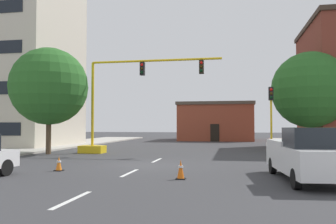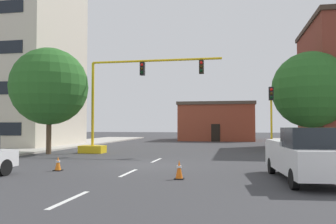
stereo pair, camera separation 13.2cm
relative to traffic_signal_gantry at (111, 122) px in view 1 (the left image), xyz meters
The scene contains 14 objects.
ground_plane 8.49m from the traffic_signal_gantry, 57.01° to the right, with size 160.00×160.00×0.00m, color #38383A.
sidewalk_left 8.56m from the traffic_signal_gantry, behind, with size 6.00×56.00×0.14m, color #B2ADA3.
lane_stripe_seg_1 16.15m from the traffic_signal_gantry, 73.84° to the right, with size 0.16×2.40×0.01m, color silver.
lane_stripe_seg_2 11.06m from the traffic_signal_gantry, 65.70° to the right, with size 0.16×2.40×0.01m, color silver.
lane_stripe_seg_3 6.64m from the traffic_signal_gantry, 44.38° to the right, with size 0.16×2.40×0.01m, color silver.
building_tall_left 17.24m from the traffic_signal_gantry, 154.04° to the left, with size 14.52×10.60×17.73m.
building_brick_center 25.33m from the traffic_signal_gantry, 74.83° to the left, with size 9.99×10.04×5.08m.
traffic_signal_gantry is the anchor object (origin of this frame).
traffic_light_pole_right 11.70m from the traffic_signal_gantry, ahead, with size 0.32×0.47×4.80m.
tree_left_near 5.06m from the traffic_signal_gantry, 160.19° to the right, with size 5.54×5.54×7.64m.
tree_right_mid 15.67m from the traffic_signal_gantry, 16.32° to the left, with size 5.97×5.97×7.83m.
pickup_truck_white 15.87m from the traffic_signal_gantry, 42.79° to the right, with size 2.48×5.56×1.99m.
traffic_cone_roadside_a 13.26m from the traffic_signal_gantry, 58.33° to the right, with size 0.36×0.36×0.75m.
traffic_cone_roadside_b 10.03m from the traffic_signal_gantry, 83.67° to the right, with size 0.36×0.36×0.66m.
Camera 1 is at (4.43, -17.64, 2.09)m, focal length 37.31 mm.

